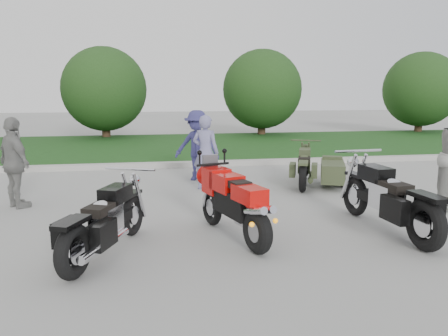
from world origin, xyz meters
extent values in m
plane|color=#A1A19C|center=(0.00, 0.00, 0.00)|extent=(80.00, 80.00, 0.00)
cube|color=#ABA9A1|center=(0.00, 6.00, 0.07)|extent=(60.00, 0.30, 0.15)
cube|color=#22561D|center=(0.00, 10.15, 0.07)|extent=(60.00, 8.00, 0.14)
cylinder|color=#3F2B1C|center=(-3.00, 13.50, 0.60)|extent=(0.36, 0.36, 1.20)
sphere|color=#1C3814|center=(-3.00, 13.50, 2.20)|extent=(3.60, 3.60, 3.60)
cylinder|color=#3F2B1C|center=(4.00, 13.50, 0.60)|extent=(0.36, 0.36, 1.20)
sphere|color=#1C3814|center=(4.00, 13.50, 2.20)|extent=(3.60, 3.60, 3.60)
cylinder|color=#3F2B1C|center=(12.00, 13.50, 0.60)|extent=(0.36, 0.36, 1.20)
sphere|color=#1C3814|center=(12.00, 13.50, 2.20)|extent=(3.60, 3.60, 3.60)
torus|color=black|center=(0.19, -0.83, 0.30)|extent=(0.35, 0.63, 0.60)
torus|color=black|center=(-0.22, 0.52, 0.29)|extent=(0.28, 0.59, 0.58)
cube|color=black|center=(0.00, -0.20, 0.54)|extent=(0.51, 0.92, 0.34)
cube|color=red|center=(-0.07, 0.01, 0.80)|extent=(0.47, 0.61, 0.25)
cube|color=red|center=(0.13, -0.62, 0.76)|extent=(0.43, 0.60, 0.21)
cube|color=black|center=(0.04, -0.32, 0.84)|extent=(0.34, 0.40, 0.10)
cube|color=red|center=(-0.17, 0.36, 0.76)|extent=(0.43, 0.47, 0.39)
cylinder|color=silver|center=(0.14, -0.90, 0.60)|extent=(0.23, 0.46, 0.21)
cylinder|color=silver|center=(0.27, -0.86, 0.60)|extent=(0.23, 0.46, 0.21)
torus|color=black|center=(-2.06, -1.23, 0.33)|extent=(0.40, 0.66, 0.65)
torus|color=black|center=(-1.45, 0.22, 0.31)|extent=(0.34, 0.61, 0.61)
cube|color=black|center=(-1.75, -0.51, 0.40)|extent=(0.64, 1.14, 0.13)
cube|color=silver|center=(-1.75, -0.51, 0.48)|extent=(0.43, 0.51, 0.33)
cube|color=black|center=(-1.64, -0.24, 0.75)|extent=(0.45, 0.59, 0.21)
cube|color=black|center=(-1.81, -0.64, 0.65)|extent=(0.43, 0.54, 0.11)
cube|color=black|center=(-2.06, -1.23, 0.67)|extent=(0.40, 0.57, 0.06)
cylinder|color=silver|center=(-1.72, -0.88, 0.27)|extent=(0.49, 1.01, 0.10)
torus|color=black|center=(2.42, -1.12, 0.36)|extent=(0.23, 0.74, 0.73)
torus|color=black|center=(2.29, 0.65, 0.34)|extent=(0.18, 0.69, 0.69)
cube|color=black|center=(2.35, -0.24, 0.45)|extent=(0.33, 1.30, 0.15)
cube|color=silver|center=(2.35, -0.24, 0.54)|extent=(0.36, 0.50, 0.38)
cube|color=black|center=(2.33, 0.08, 0.84)|extent=(0.34, 0.61, 0.24)
cube|color=black|center=(2.36, -0.40, 0.73)|extent=(0.34, 0.56, 0.13)
cube|color=black|center=(2.42, -1.12, 0.75)|extent=(0.28, 0.61, 0.06)
cylinder|color=silver|center=(2.57, -0.60, 0.30)|extent=(0.19, 1.18, 0.11)
torus|color=black|center=(2.01, 2.48, 0.31)|extent=(0.37, 0.62, 0.61)
torus|color=black|center=(2.56, 3.85, 0.29)|extent=(0.31, 0.57, 0.57)
cube|color=black|center=(2.29, 3.17, 0.38)|extent=(0.58, 1.07, 0.13)
cube|color=#374126|center=(2.29, 3.17, 0.45)|extent=(0.40, 0.48, 0.31)
cube|color=#374126|center=(2.39, 3.42, 0.70)|extent=(0.42, 0.55, 0.20)
cube|color=black|center=(2.24, 3.04, 0.61)|extent=(0.40, 0.51, 0.11)
cube|color=#374126|center=(2.01, 2.48, 0.63)|extent=(0.37, 0.53, 0.05)
cylinder|color=#374126|center=(2.32, 2.82, 0.25)|extent=(0.45, 0.95, 0.09)
cube|color=#374126|center=(2.84, 2.85, 0.36)|extent=(0.89, 1.27, 0.40)
torus|color=black|center=(3.05, 2.77, 0.25)|extent=(0.29, 0.51, 0.50)
imported|color=slate|center=(0.02, 3.10, 0.81)|extent=(0.71, 0.63, 1.62)
imported|color=navy|center=(-0.05, 4.13, 0.84)|extent=(1.24, 0.99, 1.68)
imported|color=gray|center=(-3.59, 2.18, 0.83)|extent=(0.94, 1.01, 1.66)
camera|label=1|loc=(-1.18, -6.15, 2.12)|focal=35.00mm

